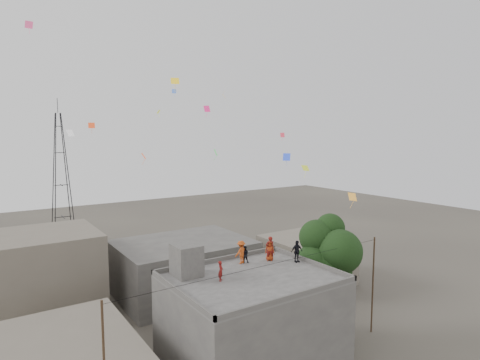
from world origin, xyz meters
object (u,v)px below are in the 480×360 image
(stair_head_box, at_px, (186,260))
(tree, at_px, (328,256))
(person_dark_adult, at_px, (297,251))
(transmission_tower, at_px, (61,178))
(person_red_adult, at_px, (270,248))

(stair_head_box, relative_size, tree, 0.22)
(tree, relative_size, person_dark_adult, 5.92)
(transmission_tower, distance_m, person_red_adult, 38.60)
(stair_head_box, xyz_separation_m, person_dark_adult, (7.60, -1.83, -0.23))
(transmission_tower, bearing_deg, stair_head_box, -88.77)
(person_dark_adult, bearing_deg, person_red_adult, 140.55)
(tree, bearing_deg, person_dark_adult, 176.56)
(tree, bearing_deg, transmission_tower, 106.09)
(tree, height_order, person_dark_adult, tree)
(stair_head_box, bearing_deg, person_dark_adult, -13.51)
(stair_head_box, bearing_deg, transmission_tower, 91.23)
(tree, distance_m, transmission_tower, 41.12)
(transmission_tower, height_order, person_dark_adult, transmission_tower)
(stair_head_box, xyz_separation_m, tree, (10.57, -2.00, -1.00))
(person_red_adult, xyz_separation_m, person_dark_adult, (1.33, -1.33, -0.10))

